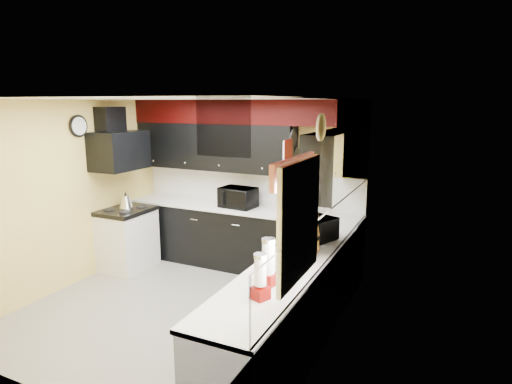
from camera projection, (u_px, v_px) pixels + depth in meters
ground at (183, 308)px, 5.21m from camera, size 3.60×3.60×0.00m
wall_back at (248, 183)px, 6.55m from camera, size 3.60×0.06×2.50m
wall_right at (331, 228)px, 4.20m from camera, size 0.06×3.60×2.50m
wall_left at (68, 195)px, 5.70m from camera, size 0.06×3.60×2.50m
ceiling at (175, 99)px, 4.69m from camera, size 3.60×3.60×0.06m
cab_back at (239, 238)px, 6.45m from camera, size 3.60×0.60×0.90m
cab_right at (290, 310)px, 4.23m from camera, size 0.60×3.00×0.90m
counter_back at (239, 208)px, 6.35m from camera, size 3.62×0.64×0.04m
counter_right at (291, 265)px, 4.13m from camera, size 0.64×3.02×0.04m
splash_back at (248, 187)px, 6.55m from camera, size 3.60×0.02×0.50m
splash_right at (330, 234)px, 4.22m from camera, size 0.02×3.60×0.50m
upper_back at (213, 147)px, 6.49m from camera, size 2.60×0.35×0.70m
upper_right at (339, 160)px, 4.96m from camera, size 0.35×1.80×0.70m
soffit_back at (242, 112)px, 6.16m from camera, size 3.60×0.36×0.35m
soffit_right at (311, 118)px, 3.90m from camera, size 0.36×3.24×0.35m
stove at (128, 240)px, 6.41m from camera, size 0.60×0.75×0.86m
cooktop at (126, 211)px, 6.32m from camera, size 0.62×0.77×0.06m
hood at (119, 151)px, 6.15m from camera, size 0.50×0.78×0.55m
hood_duct at (110, 121)px, 6.12m from camera, size 0.24×0.40×0.40m
window at (300, 221)px, 3.35m from camera, size 0.03×0.86×0.96m
valance at (294, 170)px, 3.29m from camera, size 0.04×0.88×0.20m
pan_top at (294, 137)px, 5.83m from camera, size 0.03×0.22×0.40m
pan_mid at (290, 156)px, 5.76m from camera, size 0.03×0.28×0.46m
pan_low at (296, 156)px, 6.00m from camera, size 0.03×0.24×0.42m
cut_board at (287, 153)px, 5.64m from camera, size 0.03×0.26×0.35m
baskets at (305, 230)px, 4.38m from camera, size 0.27×0.27×0.50m
clock at (78, 126)px, 5.73m from camera, size 0.03×0.30×0.30m
deco_plate at (321, 127)px, 3.70m from camera, size 0.03×0.24×0.24m
toaster_oven at (238, 197)px, 6.30m from camera, size 0.55×0.47×0.30m
microwave at (315, 230)px, 4.77m from camera, size 0.47×0.55×0.26m
utensil_crock at (309, 210)px, 5.83m from camera, size 0.20×0.20×0.17m
knife_block at (312, 207)px, 5.92m from camera, size 0.12×0.14×0.20m
kettle at (126, 202)px, 6.37m from camera, size 0.22×0.22×0.18m
dispenser_a at (268, 263)px, 3.61m from camera, size 0.16×0.16×0.38m
dispenser_b at (260, 279)px, 3.34m from camera, size 0.16×0.16×0.33m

